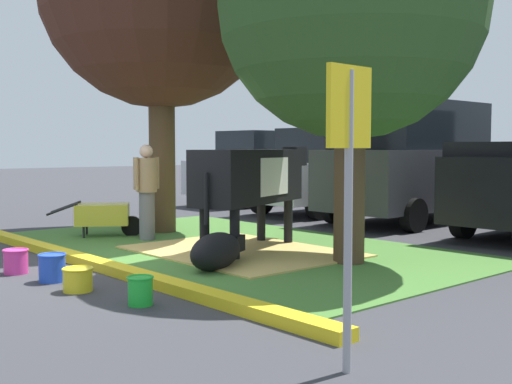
# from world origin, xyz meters

# --- Properties ---
(ground_plane) EXTENTS (80.00, 80.00, 0.00)m
(ground_plane) POSITION_xyz_m (0.00, 0.00, 0.00)
(ground_plane) COLOR #38383D
(grass_island) EXTENTS (7.80, 4.58, 0.02)m
(grass_island) POSITION_xyz_m (-0.08, 2.13, 0.01)
(grass_island) COLOR #477A33
(grass_island) RESTS_ON ground
(curb_yellow) EXTENTS (9.00, 0.24, 0.12)m
(curb_yellow) POSITION_xyz_m (-0.08, -0.31, 0.06)
(curb_yellow) COLOR yellow
(curb_yellow) RESTS_ON ground
(hay_bedding) EXTENTS (3.21, 2.42, 0.04)m
(hay_bedding) POSITION_xyz_m (0.48, 1.86, 0.03)
(hay_bedding) COLOR tan
(hay_bedding) RESTS_ON ground
(shade_tree_right) EXTENTS (3.55, 3.55, 5.22)m
(shade_tree_right) POSITION_xyz_m (2.10, 2.41, 3.43)
(shade_tree_right) COLOR #4C3823
(shade_tree_right) RESTS_ON ground
(cow_holstein) EXTENTS (1.51, 3.02, 1.58)m
(cow_holstein) POSITION_xyz_m (0.40, 2.16, 1.12)
(cow_holstein) COLOR black
(cow_holstein) RESTS_ON ground
(calf_lying) EXTENTS (0.93, 1.30, 0.48)m
(calf_lying) POSITION_xyz_m (1.24, 0.82, 0.24)
(calf_lying) COLOR black
(calf_lying) RESTS_ON ground
(person_handler) EXTENTS (0.34, 0.53, 1.62)m
(person_handler) POSITION_xyz_m (-1.54, 1.49, 0.87)
(person_handler) COLOR slate
(person_handler) RESTS_ON ground
(wheelbarrow) EXTENTS (1.20, 1.49, 0.63)m
(wheelbarrow) POSITION_xyz_m (-2.44, 1.17, 0.39)
(wheelbarrow) COLOR gold
(wheelbarrow) RESTS_ON ground
(parking_sign) EXTENTS (0.06, 0.44, 2.12)m
(parking_sign) POSITION_xyz_m (4.82, -0.81, 1.50)
(parking_sign) COLOR #99999E
(parking_sign) RESTS_ON ground
(bucket_pink) EXTENTS (0.32, 0.32, 0.31)m
(bucket_pink) POSITION_xyz_m (-0.22, -1.22, 0.16)
(bucket_pink) COLOR #EA3893
(bucket_pink) RESTS_ON ground
(bucket_blue) EXTENTS (0.33, 0.33, 0.33)m
(bucket_blue) POSITION_xyz_m (0.55, -1.08, 0.17)
(bucket_blue) COLOR blue
(bucket_blue) RESTS_ON ground
(bucket_yellow) EXTENTS (0.34, 0.34, 0.26)m
(bucket_yellow) POSITION_xyz_m (1.22, -1.09, 0.14)
(bucket_yellow) COLOR yellow
(bucket_yellow) RESTS_ON ground
(bucket_green) EXTENTS (0.27, 0.27, 0.29)m
(bucket_green) POSITION_xyz_m (2.21, -0.90, 0.15)
(bucket_green) COLOR green
(bucket_green) RESTS_ON ground
(sedan_silver) EXTENTS (2.11, 4.44, 2.02)m
(sedan_silver) POSITION_xyz_m (-5.58, 7.78, 0.98)
(sedan_silver) COLOR silver
(sedan_silver) RESTS_ON ground
(hatchback_white) EXTENTS (2.11, 4.44, 2.02)m
(hatchback_white) POSITION_xyz_m (-2.66, 7.30, 0.98)
(hatchback_white) COLOR silver
(hatchback_white) RESTS_ON ground
(suv_dark_grey) EXTENTS (2.21, 4.65, 2.52)m
(suv_dark_grey) POSITION_xyz_m (-0.18, 7.23, 1.27)
(suv_dark_grey) COLOR #3D3D42
(suv_dark_grey) RESTS_ON ground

